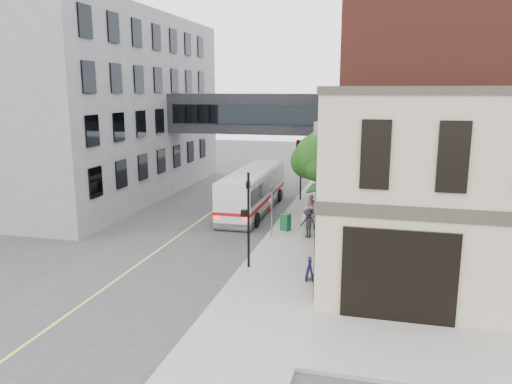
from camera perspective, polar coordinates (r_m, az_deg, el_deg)
The scene contains 17 objects.
ground at distance 22.07m, azimuth -3.24°, elevation -10.56°, with size 120.00×120.00×0.00m, color #38383A.
sidewalk_main at distance 34.73m, azimuth 6.88°, elevation -2.17°, with size 4.00×60.00×0.15m, color gray.
corner_building at distance 22.04m, azimuth 21.18°, elevation 0.07°, with size 10.19×8.12×8.45m.
brick_building at distance 34.69m, azimuth 20.72°, elevation 8.70°, with size 13.76×18.00×14.00m.
opposite_building at distance 42.40m, azimuth -19.20°, elevation 9.24°, with size 14.00×24.00×14.00m, color slate.
skyway_bridge at distance 38.62m, azimuth 0.44°, elevation 8.95°, with size 14.00×3.18×3.00m.
traffic_signal_near at distance 22.88m, azimuth -0.95°, elevation -1.87°, with size 0.44×0.22×4.60m.
traffic_signal_far at distance 37.29m, azimuth 4.95°, elevation 3.93°, with size 0.53×0.28×4.50m.
street_sign_pole at distance 27.85m, azimuth 1.80°, elevation -1.63°, with size 0.08×0.75×3.00m.
street_tree at distance 33.23m, azimuth 7.20°, elevation 3.93°, with size 3.80×3.20×5.60m.
lane_marking at distance 32.61m, azimuth -6.37°, elevation -3.20°, with size 0.12×40.00×0.01m, color #D8CC4C.
bus at distance 34.37m, azimuth -0.34°, elevation 0.38°, with size 2.67×10.66×2.86m.
pedestrian_a at distance 29.06m, azimuth 5.66°, elevation -3.22°, with size 0.55×0.36×1.50m, color beige.
pedestrian_b at distance 32.25m, azimuth 6.34°, elevation -1.66°, with size 0.77×0.60×1.58m, color pink.
pedestrian_c at distance 28.15m, azimuth 5.96°, elevation -3.57°, with size 1.06×0.61×1.64m, color black.
newspaper_box at distance 29.53m, azimuth 3.41°, elevation -3.44°, with size 0.50×0.45×1.00m, color #13562B.
sandwich_board at distance 22.16m, azimuth 6.14°, elevation -8.75°, with size 0.35×0.54×0.97m, color black.
Camera 1 is at (6.21, -19.46, 8.36)m, focal length 35.00 mm.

